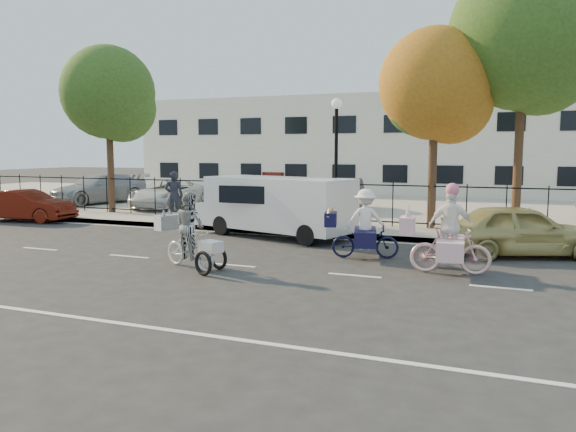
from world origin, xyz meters
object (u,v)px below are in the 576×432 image
at_px(white_van, 275,204).
at_px(red_sedan, 27,206).
at_px(pedestrian, 174,196).
at_px(zebra_trike, 190,239).
at_px(lot_car_a, 99,189).
at_px(lot_car_c, 345,195).
at_px(bull_bike, 364,231).
at_px(lot_car_b, 168,194).
at_px(unicorn_bike, 449,240).
at_px(lamppost, 336,139).
at_px(gold_sedan, 521,230).

xyz_separation_m(white_van, red_sedan, (-10.42, 0.03, -0.43)).
bearing_deg(pedestrian, zebra_trike, 94.88).
height_order(zebra_trike, red_sedan, zebra_trike).
distance_m(red_sedan, lot_car_a, 5.90).
height_order(pedestrian, lot_car_c, pedestrian).
relative_size(bull_bike, red_sedan, 0.53).
xyz_separation_m(pedestrian, lot_car_c, (4.91, 5.67, -0.23)).
bearing_deg(lot_car_b, red_sedan, -127.96).
distance_m(unicorn_bike, pedestrian, 11.34).
bearing_deg(red_sedan, bull_bike, -108.15).
bearing_deg(pedestrian, lamppost, 158.80).
distance_m(unicorn_bike, gold_sedan, 3.19).
relative_size(zebra_trike, pedestrian, 1.13).
height_order(lot_car_a, lot_car_b, lot_car_a).
bearing_deg(zebra_trike, lot_car_c, 19.56).
xyz_separation_m(bull_bike, lot_car_b, (-10.93, 7.59, 0.08)).
xyz_separation_m(unicorn_bike, red_sedan, (-16.08, 3.51, -0.14)).
relative_size(unicorn_bike, lot_car_b, 0.44).
xyz_separation_m(white_van, lot_car_a, (-11.81, 5.76, -0.17)).
distance_m(lamppost, lot_car_b, 9.49).
relative_size(bull_bike, lot_car_c, 0.47).
bearing_deg(lot_car_b, lot_car_c, 4.97).
bearing_deg(gold_sedan, lamppost, 42.67).
xyz_separation_m(unicorn_bike, white_van, (-5.66, 3.48, 0.29)).
height_order(zebra_trike, pedestrian, pedestrian).
bearing_deg(white_van, lot_car_b, 161.36).
bearing_deg(lot_car_b, gold_sedan, -29.97).
relative_size(white_van, lot_car_a, 1.15).
bearing_deg(bull_bike, lot_car_b, 41.17).
bearing_deg(lot_car_c, gold_sedan, -68.28).
height_order(white_van, lot_car_b, white_van).
bearing_deg(pedestrian, lot_car_b, -84.36).
relative_size(zebra_trike, unicorn_bike, 1.02).
distance_m(white_van, lot_car_c, 7.01).
distance_m(lot_car_a, lot_car_c, 12.18).
distance_m(white_van, pedestrian, 4.79).
distance_m(bull_bike, pedestrian, 8.90).
xyz_separation_m(unicorn_bike, gold_sedan, (1.51, 2.81, -0.06)).
bearing_deg(bull_bike, lot_car_a, 47.88).
relative_size(unicorn_bike, red_sedan, 0.55).
height_order(bull_bike, gold_sedan, bull_bike).
height_order(lot_car_a, lot_car_c, lot_car_a).
relative_size(unicorn_bike, gold_sedan, 0.50).
bearing_deg(red_sedan, lot_car_c, -65.24).
xyz_separation_m(bull_bike, lot_car_a, (-15.28, 8.15, 0.16)).
relative_size(bull_bike, gold_sedan, 0.49).
distance_m(unicorn_bike, bull_bike, 2.45).
bearing_deg(red_sedan, white_van, -98.41).
height_order(unicorn_bike, bull_bike, unicorn_bike).
bearing_deg(unicorn_bike, lot_car_a, 57.62).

